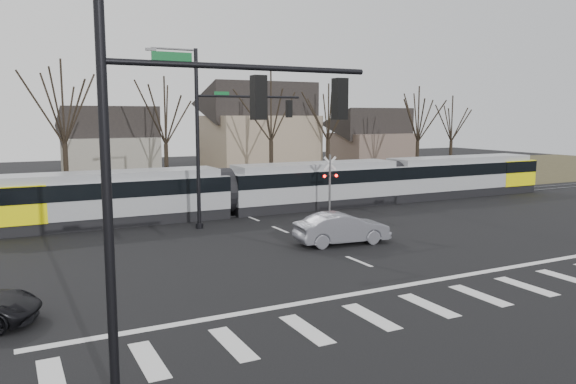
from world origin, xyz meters
name	(u,v)px	position (x,y,z in m)	size (l,w,h in m)	color
ground	(386,272)	(0.00, 0.00, 0.00)	(140.00, 140.00, 0.00)	black
grass_verge	(175,187)	(0.00, 32.00, 0.01)	(140.00, 28.00, 0.01)	#38331E
crosswalk	(455,300)	(0.00, -4.00, 0.01)	(27.00, 2.60, 0.01)	silver
stop_line	(414,284)	(0.00, -1.80, 0.01)	(28.00, 0.35, 0.01)	silver
lane_dashes	(241,213)	(0.00, 16.00, 0.01)	(0.18, 30.00, 0.01)	silver
rail_pair	(242,214)	(0.00, 15.80, 0.03)	(90.00, 1.52, 0.06)	#59595E
tram	(314,183)	(5.61, 16.00, 1.73)	(41.96, 3.12, 3.18)	gray
sedan	(342,228)	(1.23, 5.35, 0.80)	(4.98, 2.18, 1.59)	slate
signal_pole_near_left	(178,150)	(-10.41, -6.00, 5.70)	(9.28, 0.44, 10.20)	black
signal_pole_far	(224,129)	(-2.41, 12.50, 5.70)	(9.28, 0.44, 10.20)	black
rail_crossing_signal	(330,187)	(5.00, 12.79, 1.89)	(1.08, 0.36, 4.00)	#59595B
tree_row	(217,134)	(2.00, 26.00, 5.00)	(59.20, 7.20, 10.00)	black
house_b	(109,143)	(-5.00, 36.00, 3.97)	(8.64, 7.56, 7.65)	gray
house_c	(259,129)	(9.00, 33.00, 5.23)	(10.80, 8.64, 10.10)	gray
house_d	(371,138)	(24.00, 35.00, 3.97)	(8.64, 7.56, 7.65)	brown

